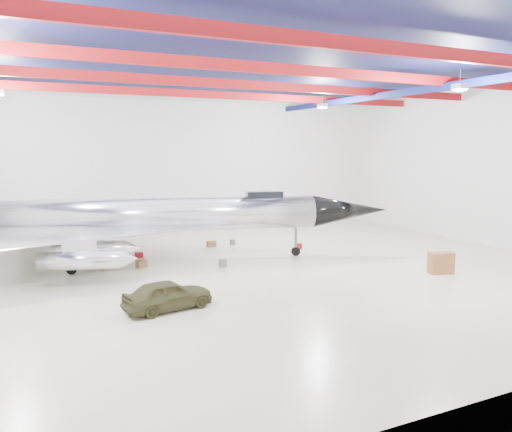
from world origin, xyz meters
TOP-DOWN VIEW (x-y plane):
  - floor at (0.00, 0.00)m, footprint 40.00×40.00m
  - wall_back at (0.00, 15.00)m, footprint 40.00×0.00m
  - wall_right at (20.00, 0.00)m, footprint 0.00×30.00m
  - ceiling at (0.00, 0.00)m, footprint 40.00×40.00m
  - ceiling_structure at (0.00, 0.00)m, footprint 39.50×29.50m
  - jet_aircraft at (-2.47, 5.55)m, footprint 27.76×19.90m
  - jeep at (-3.85, -3.86)m, footprint 4.02×2.20m
  - desk at (11.23, -4.22)m, footprint 1.42×0.99m
  - crate_ply at (-5.19, 4.63)m, footprint 0.54×0.45m
  - toolbox_red at (-2.78, 6.87)m, footprint 0.48×0.40m
  - engine_drum at (1.08, 2.35)m, footprint 0.48×0.48m
  - parts_bin at (2.48, 8.12)m, footprint 0.60×0.48m
  - crate_small at (-5.82, 6.75)m, footprint 0.43×0.37m
  - tool_chest at (7.60, 4.83)m, footprint 0.53×0.53m
  - oil_barrel at (-3.21, 4.18)m, footprint 0.67×0.60m
  - spares_box at (4.10, 8.14)m, footprint 0.46×0.46m

SIDE VIEW (x-z plane):
  - floor at x=0.00m, z-range 0.00..0.00m
  - crate_small at x=-5.82m, z-range 0.00..0.26m
  - toolbox_red at x=-2.78m, z-range 0.00..0.31m
  - crate_ply at x=-5.19m, z-range 0.00..0.36m
  - spares_box at x=4.10m, z-range 0.00..0.38m
  - tool_chest at x=7.60m, z-range 0.00..0.38m
  - oil_barrel at x=-3.21m, z-range 0.00..0.39m
  - parts_bin at x=2.48m, z-range 0.00..0.41m
  - engine_drum at x=1.08m, z-range 0.00..0.43m
  - desk at x=11.23m, z-range 0.00..1.18m
  - jeep at x=-3.85m, z-range 0.00..1.30m
  - jet_aircraft at x=-2.47m, z-range -1.33..6.39m
  - wall_back at x=0.00m, z-range -14.50..25.50m
  - wall_right at x=20.00m, z-range -9.50..20.50m
  - ceiling_structure at x=0.00m, z-range 9.79..10.86m
  - ceiling at x=0.00m, z-range 11.00..11.00m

